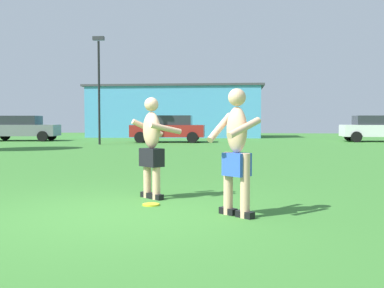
{
  "coord_description": "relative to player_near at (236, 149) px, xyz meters",
  "views": [
    {
      "loc": [
        1.7,
        -6.09,
        1.3
      ],
      "look_at": [
        0.97,
        1.04,
        0.93
      ],
      "focal_mm": 42.75,
      "sensor_mm": 36.0,
      "label": 1
    }
  ],
  "objects": [
    {
      "name": "ground_plane",
      "position": [
        -1.67,
        -0.08,
        -0.91
      ],
      "size": [
        80.0,
        80.0,
        0.0
      ],
      "primitive_type": "plane",
      "color": "#38752D"
    },
    {
      "name": "player_near",
      "position": [
        0.0,
        0.0,
        0.0
      ],
      "size": [
        0.74,
        0.79,
        1.73
      ],
      "color": "black",
      "rests_on": "ground_plane"
    },
    {
      "name": "player_in_black",
      "position": [
        -1.4,
        1.27,
        -0.02
      ],
      "size": [
        0.88,
        0.74,
        1.68
      ],
      "color": "black",
      "rests_on": "ground_plane"
    },
    {
      "name": "frisbee",
      "position": [
        -1.3,
        0.66,
        -0.9
      ],
      "size": [
        0.26,
        0.26,
        0.03
      ],
      "primitive_type": "cylinder",
      "color": "yellow",
      "rests_on": "ground_plane"
    },
    {
      "name": "car_red_near_post",
      "position": [
        -4.08,
        20.54,
        -0.09
      ],
      "size": [
        4.36,
        2.15,
        1.58
      ],
      "color": "maroon",
      "rests_on": "ground_plane"
    },
    {
      "name": "car_gray_mid_lot",
      "position": [
        -13.55,
        21.35,
        -0.09
      ],
      "size": [
        4.47,
        2.4,
        1.58
      ],
      "color": "slate",
      "rests_on": "ground_plane"
    },
    {
      "name": "car_white_far_end",
      "position": [
        8.4,
        22.44,
        -0.09
      ],
      "size": [
        4.31,
        2.05,
        1.58
      ],
      "color": "white",
      "rests_on": "ground_plane"
    },
    {
      "name": "lamp_post",
      "position": [
        -7.39,
        17.64,
        2.6
      ],
      "size": [
        0.6,
        0.24,
        5.74
      ],
      "color": "black",
      "rests_on": "ground_plane"
    },
    {
      "name": "outbuilding_behind_lot",
      "position": [
        -4.89,
        29.19,
        1.07
      ],
      "size": [
        13.52,
        4.93,
        3.96
      ],
      "color": "#4C9ED1",
      "rests_on": "ground_plane"
    }
  ]
}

